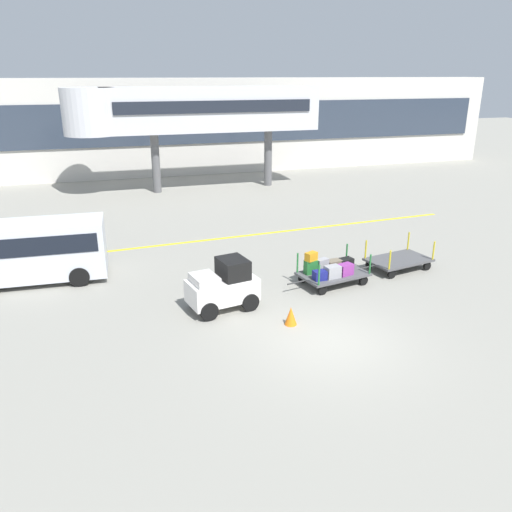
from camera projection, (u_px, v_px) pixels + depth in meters
ground_plane at (329, 340)px, 13.91m from camera, size 120.00×120.00×0.00m
apron_lead_line at (248, 235)px, 22.91m from camera, size 20.58×1.57×0.01m
terminal_building at (177, 127)px, 36.15m from camera, size 49.64×2.51×6.61m
jet_bridge at (185, 111)px, 30.16m from camera, size 15.11×3.00×6.16m
baggage_tug at (223, 286)px, 15.55m from camera, size 2.27×1.57×1.58m
baggage_cart_lead at (331, 270)px, 17.48m from camera, size 3.08×1.82×1.17m
baggage_cart_middle at (398, 260)px, 18.88m from camera, size 3.08×1.82×1.10m
shuttle_van at (33, 247)px, 17.51m from camera, size 4.88×2.14×2.10m
safety_cone_near at (291, 316)px, 14.70m from camera, size 0.36×0.36×0.55m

